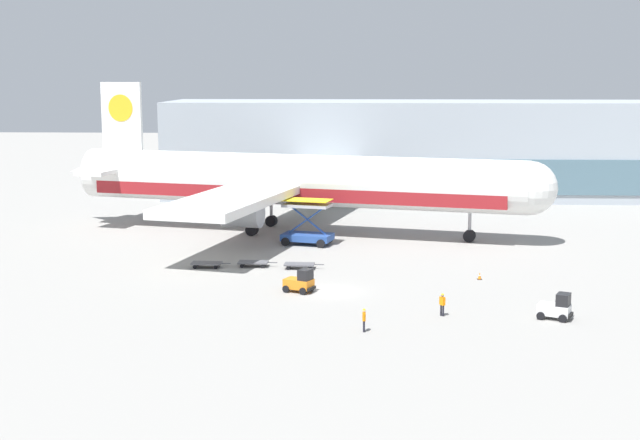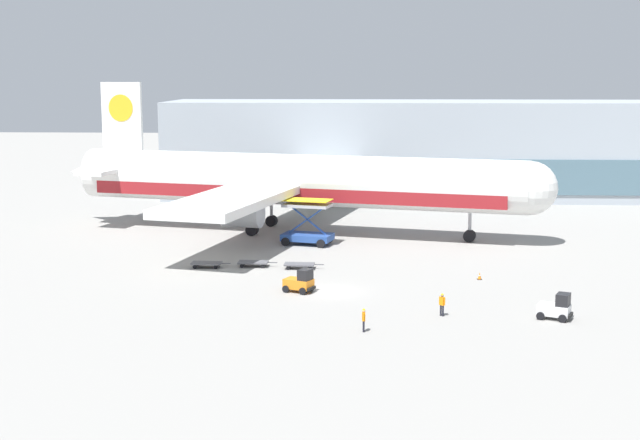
% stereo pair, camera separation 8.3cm
% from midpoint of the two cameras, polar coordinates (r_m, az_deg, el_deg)
% --- Properties ---
extents(ground_plane, '(400.00, 400.00, 0.00)m').
position_cam_midpoint_polar(ground_plane, '(74.57, 0.66, -4.61)').
color(ground_plane, gray).
extents(terminal_building, '(90.00, 18.20, 14.00)m').
position_cam_midpoint_polar(terminal_building, '(134.01, 9.76, 4.51)').
color(terminal_building, '#9EA8B2').
rests_on(terminal_building, ground_plane).
extents(airplane_main, '(57.04, 48.50, 17.00)m').
position_cam_midpoint_polar(airplane_main, '(101.41, -2.01, 2.46)').
color(airplane_main, white).
rests_on(airplane_main, ground_plane).
extents(scissor_lift_loader, '(5.77, 4.43, 4.82)m').
position_cam_midpoint_polar(scissor_lift_loader, '(94.66, -0.84, -0.45)').
color(scissor_lift_loader, '#284C99').
rests_on(scissor_lift_loader, ground_plane).
extents(baggage_tug_foreground, '(2.80, 2.43, 2.00)m').
position_cam_midpoint_polar(baggage_tug_foreground, '(74.23, -1.29, -3.98)').
color(baggage_tug_foreground, orange).
rests_on(baggage_tug_foreground, ground_plane).
extents(baggage_tug_mid, '(2.80, 2.40, 2.00)m').
position_cam_midpoint_polar(baggage_tug_mid, '(68.45, 14.87, -5.44)').
color(baggage_tug_mid, silver).
rests_on(baggage_tug_mid, ground_plane).
extents(baggage_dolly_lead, '(3.72, 1.59, 0.48)m').
position_cam_midpoint_polar(baggage_dolly_lead, '(84.31, -7.29, -2.77)').
color(baggage_dolly_lead, '#56565B').
rests_on(baggage_dolly_lead, ground_plane).
extents(baggage_dolly_second, '(3.72, 1.59, 0.48)m').
position_cam_midpoint_polar(baggage_dolly_second, '(84.24, -4.32, -2.73)').
color(baggage_dolly_second, '#56565B').
rests_on(baggage_dolly_second, ground_plane).
extents(baggage_dolly_third, '(3.72, 1.59, 0.48)m').
position_cam_midpoint_polar(baggage_dolly_third, '(83.15, -1.35, -2.87)').
color(baggage_dolly_third, '#56565B').
rests_on(baggage_dolly_third, ground_plane).
extents(ground_crew_near, '(0.24, 0.57, 1.69)m').
position_cam_midpoint_polar(ground_crew_near, '(63.05, 2.80, -6.30)').
color(ground_crew_near, black).
rests_on(ground_crew_near, ground_plane).
extents(ground_crew_far, '(0.45, 0.41, 1.75)m').
position_cam_midpoint_polar(ground_crew_far, '(67.60, 7.80, -5.26)').
color(ground_crew_far, black).
rests_on(ground_crew_far, ground_plane).
extents(traffic_cone_near, '(0.40, 0.40, 0.65)m').
position_cam_midpoint_polar(traffic_cone_near, '(80.08, 10.15, -3.55)').
color(traffic_cone_near, black).
rests_on(traffic_cone_near, ground_plane).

